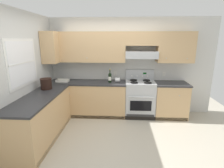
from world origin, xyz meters
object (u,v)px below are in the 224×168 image
stove (140,98)px  bowl (63,81)px  bucket (46,84)px  wine_bottle (110,77)px  paper_towel_roll (117,80)px

stove → bowl: (-2.04, -0.02, 0.45)m
bucket → bowl: bearing=80.5°
stove → bowl: stove is taller
wine_bottle → paper_towel_roll: wine_bottle is taller
bucket → paper_towel_roll: size_ratio=2.00×
bucket → stove: bearing=19.0°
bowl → wine_bottle: bearing=-0.5°
stove → wine_bottle: (-0.79, -0.04, 0.57)m
bucket → paper_towel_roll: bearing=26.5°
stove → bowl: size_ratio=3.75×
wine_bottle → bowl: wine_bottle is taller
wine_bottle → bowl: (-1.26, 0.01, -0.12)m
bowl → paper_towel_roll: (1.45, 0.06, 0.04)m
bowl → bucket: 0.74m
wine_bottle → bucket: wine_bottle is taller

